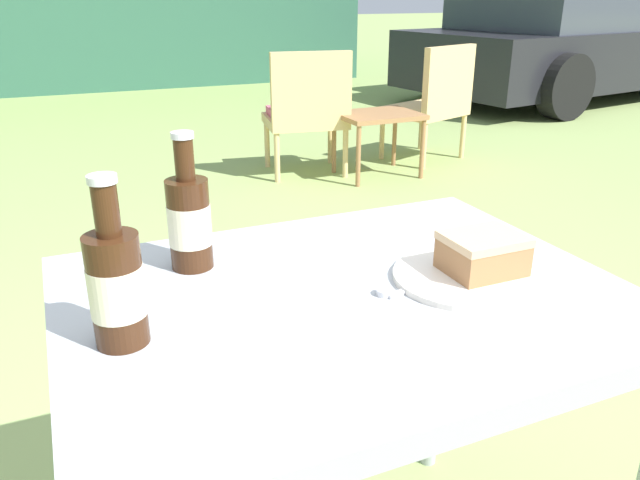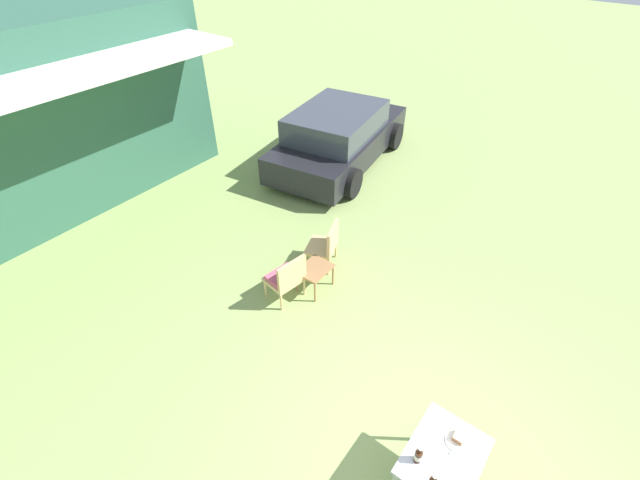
% 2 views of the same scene
% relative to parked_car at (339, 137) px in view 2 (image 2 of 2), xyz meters
% --- Properties ---
extents(parked_car, '(4.16, 2.42, 1.30)m').
position_rel_parked_car_xyz_m(parked_car, '(0.00, 0.00, 0.00)').
color(parked_car, black).
rests_on(parked_car, ground_plane).
extents(wicker_chair_cushioned, '(0.58, 0.52, 0.81)m').
position_rel_parked_car_xyz_m(wicker_chair_cushioned, '(-3.98, -1.85, -0.20)').
color(wicker_chair_cushioned, tan).
rests_on(wicker_chair_cushioned, ground_plane).
extents(wicker_chair_plain, '(0.63, 0.58, 0.81)m').
position_rel_parked_car_xyz_m(wicker_chair_plain, '(-3.02, -1.86, -0.19)').
color(wicker_chair_plain, tan).
rests_on(wicker_chair_plain, ground_plane).
extents(garden_side_table, '(0.52, 0.41, 0.42)m').
position_rel_parked_car_xyz_m(garden_side_table, '(-3.57, -2.05, -0.26)').
color(garden_side_table, '#996B42').
rests_on(garden_side_table, ground_plane).
extents(patio_table, '(0.87, 0.67, 0.71)m').
position_rel_parked_car_xyz_m(patio_table, '(-5.15, -4.82, 0.01)').
color(patio_table, '#9EA3A8').
rests_on(patio_table, ground_plane).
extents(cake_on_plate, '(0.24, 0.24, 0.07)m').
position_rel_parked_car_xyz_m(cake_on_plate, '(-4.93, -4.86, 0.11)').
color(cake_on_plate, silver).
rests_on(cake_on_plate, patio_table).
extents(cola_bottle_near, '(0.07, 0.07, 0.23)m').
position_rel_parked_car_xyz_m(cola_bottle_near, '(-5.35, -4.63, 0.17)').
color(cola_bottle_near, '#381E0F').
rests_on(cola_bottle_near, patio_table).
extents(fork, '(0.17, 0.05, 0.01)m').
position_rel_parked_car_xyz_m(fork, '(-5.02, -4.85, 0.09)').
color(fork, silver).
rests_on(fork, patio_table).
extents(loose_bottle_cap, '(0.03, 0.03, 0.01)m').
position_rel_parked_car_xyz_m(loose_bottle_cap, '(-5.10, -4.86, 0.09)').
color(loose_bottle_cap, silver).
rests_on(loose_bottle_cap, patio_table).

